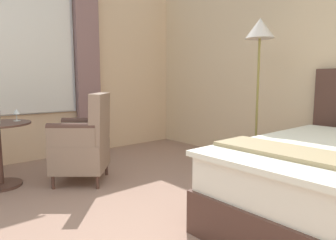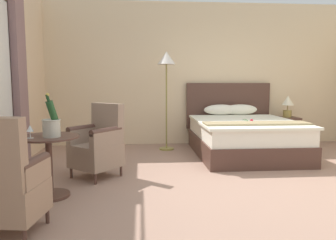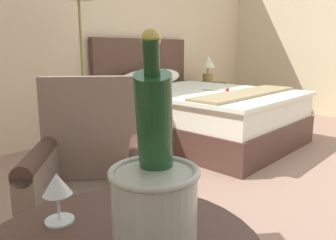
% 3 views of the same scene
% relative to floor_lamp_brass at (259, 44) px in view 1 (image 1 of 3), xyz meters
% --- Properties ---
extents(wall_window_side, '(0.27, 5.71, 2.89)m').
position_rel_floor_lamp_brass_xyz_m(wall_window_side, '(-2.42, -2.21, -0.11)').
color(wall_window_side, beige).
rests_on(wall_window_side, ground).
extents(floor_lamp_brass, '(0.34, 0.34, 1.84)m').
position_rel_floor_lamp_brass_xyz_m(floor_lamp_brass, '(0.00, 0.00, 0.00)').
color(floor_lamp_brass, olive).
rests_on(floor_lamp_brass, ground).
extents(wine_glass_near_bucket, '(0.08, 0.08, 0.13)m').
position_rel_floor_lamp_brass_xyz_m(wine_glass_near_bucket, '(-1.53, -2.27, -0.77)').
color(wine_glass_near_bucket, white).
rests_on(wine_glass_near_bucket, side_table_round).
extents(armchair_by_window, '(0.77, 0.78, 0.99)m').
position_rel_floor_lamp_brass_xyz_m(armchair_by_window, '(-1.06, -1.71, -1.11)').
color(armchair_by_window, '#4D3129').
rests_on(armchair_by_window, ground).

